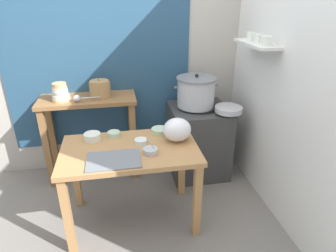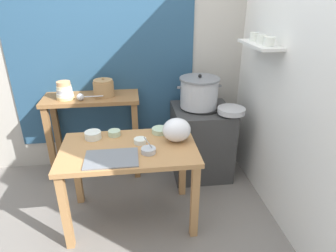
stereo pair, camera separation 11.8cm
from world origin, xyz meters
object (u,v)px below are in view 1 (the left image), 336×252
(clay_pot, at_px, (100,89))
(ladle, at_px, (78,98))
(prep_bowl_1, at_px, (159,130))
(prep_table, at_px, (130,160))
(steamer_pot, at_px, (196,92))
(bowl_stack_enamel, at_px, (60,93))
(plastic_bag, at_px, (177,130))
(prep_bowl_0, at_px, (141,141))
(back_shelf_table, at_px, (90,118))
(stove_block, at_px, (198,140))
(serving_tray, at_px, (114,160))
(prep_bowl_4, at_px, (150,151))
(wide_pan, at_px, (228,109))
(prep_bowl_2, at_px, (114,134))
(prep_bowl_3, at_px, (92,137))

(clay_pot, distance_m, ladle, 0.24)
(clay_pot, height_order, prep_bowl_1, clay_pot)
(prep_table, height_order, steamer_pot, steamer_pot)
(bowl_stack_enamel, bearing_deg, plastic_bag, -34.25)
(prep_table, distance_m, prep_bowl_0, 0.17)
(back_shelf_table, xyz_separation_m, stove_block, (1.14, -0.13, -0.30))
(serving_tray, bearing_deg, ladle, 110.29)
(stove_block, distance_m, ladle, 1.33)
(stove_block, xyz_separation_m, clay_pot, (-1.00, 0.13, 0.60))
(stove_block, relative_size, prep_bowl_4, 4.83)
(bowl_stack_enamel, distance_m, prep_bowl_1, 1.05)
(clay_pot, relative_size, wide_pan, 0.76)
(prep_bowl_2, bearing_deg, ladle, 125.50)
(prep_bowl_3, bearing_deg, prep_bowl_2, 10.61)
(prep_table, relative_size, serving_tray, 2.75)
(back_shelf_table, xyz_separation_m, prep_bowl_4, (0.52, -0.90, 0.07))
(prep_bowl_4, bearing_deg, bowl_stack_enamel, 131.38)
(ladle, bearing_deg, stove_block, -0.95)
(bowl_stack_enamel, bearing_deg, wide_pan, -10.07)
(plastic_bag, distance_m, prep_bowl_3, 0.72)
(prep_bowl_3, distance_m, prep_bowl_4, 0.55)
(prep_table, height_order, serving_tray, serving_tray)
(clay_pot, xyz_separation_m, prep_bowl_1, (0.51, -0.56, -0.24))
(prep_bowl_4, bearing_deg, prep_bowl_3, 145.80)
(serving_tray, bearing_deg, prep_bowl_4, 11.42)
(prep_bowl_2, distance_m, prep_bowl_3, 0.18)
(steamer_pot, bearing_deg, back_shelf_table, 174.26)
(stove_block, height_order, prep_bowl_1, stove_block)
(back_shelf_table, bearing_deg, prep_bowl_4, -60.00)
(serving_tray, bearing_deg, prep_bowl_0, 45.40)
(serving_tray, bearing_deg, wide_pan, 29.18)
(ladle, xyz_separation_m, serving_tray, (0.31, -0.85, -0.21))
(plastic_bag, bearing_deg, prep_bowl_0, -178.77)
(prep_bowl_3, bearing_deg, bowl_stack_enamel, 118.92)
(wide_pan, relative_size, prep_bowl_4, 1.69)
(serving_tray, bearing_deg, prep_table, 52.83)
(prep_bowl_1, bearing_deg, stove_block, 41.12)
(bowl_stack_enamel, bearing_deg, prep_bowl_3, -61.08)
(steamer_pot, xyz_separation_m, prep_bowl_1, (-0.45, -0.45, -0.19))
(prep_bowl_1, xyz_separation_m, prep_bowl_3, (-0.58, -0.04, 0.01))
(bowl_stack_enamel, height_order, serving_tray, bowl_stack_enamel)
(ladle, bearing_deg, serving_tray, -69.71)
(plastic_bag, xyz_separation_m, prep_bowl_4, (-0.25, -0.18, -0.08))
(prep_table, xyz_separation_m, prep_bowl_4, (0.15, -0.11, 0.14))
(ladle, relative_size, serving_tray, 0.63)
(prep_bowl_3, bearing_deg, plastic_bag, -10.66)
(wide_pan, bearing_deg, serving_tray, -150.82)
(bowl_stack_enamel, bearing_deg, clay_pot, 5.79)
(back_shelf_table, xyz_separation_m, prep_bowl_2, (0.24, -0.56, 0.07))
(back_shelf_table, relative_size, prep_bowl_2, 8.95)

